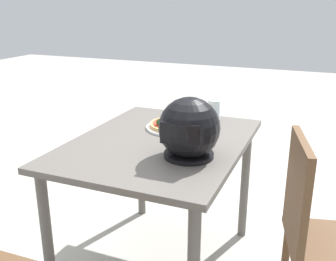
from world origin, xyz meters
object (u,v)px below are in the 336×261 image
Objects in this scene: pizza at (175,124)px; drinking_glass at (214,110)px; chair_side at (317,231)px; motorcycle_helmet at (189,129)px; dining_table at (160,158)px.

pizza is 0.29m from drinking_glass.
pizza is 0.89m from chair_side.
pizza is 1.01× the size of motorcycle_helmet.
chair_side is at bearing 154.61° from pizza.
dining_table is 0.80m from chair_side.
chair_side is at bearing 168.45° from dining_table.
motorcycle_helmet is 0.61m from drinking_glass.
motorcycle_helmet is 0.68m from chair_side.
motorcycle_helmet is 0.30× the size of chair_side.
drinking_glass is at bearing -84.28° from motorcycle_helmet.
chair_side reaches higher than dining_table.
drinking_glass is at bearing -44.45° from chair_side.
pizza is 0.43m from motorcycle_helmet.
chair_side is (-0.63, 0.62, -0.30)m from drinking_glass.
dining_table is at bearing 72.28° from drinking_glass.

